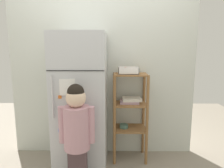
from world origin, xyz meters
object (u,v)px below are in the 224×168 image
refrigerator (81,102)px  child_standing (77,128)px  pantry_shelf_unit (130,108)px  fruit_bin (128,71)px

refrigerator → child_standing: size_ratio=1.46×
refrigerator → child_standing: refrigerator is taller
pantry_shelf_unit → fruit_bin: 0.49m
pantry_shelf_unit → fruit_bin: bearing=-163.8°
pantry_shelf_unit → refrigerator: bearing=-165.5°
refrigerator → fruit_bin: bearing=14.4°
child_standing → pantry_shelf_unit: 0.85m
pantry_shelf_unit → fruit_bin: (-0.03, -0.01, 0.49)m
child_standing → refrigerator: bearing=93.3°
refrigerator → pantry_shelf_unit: bearing=14.5°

